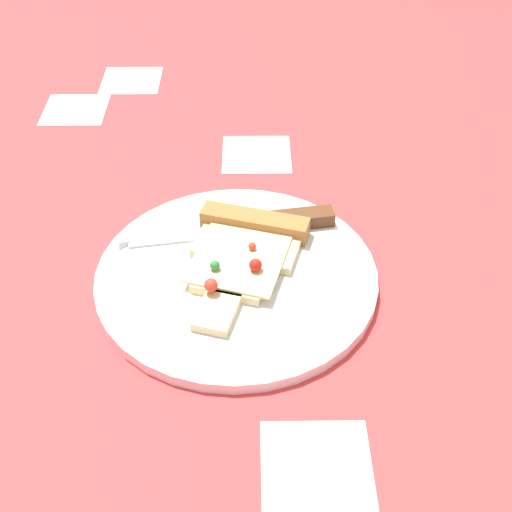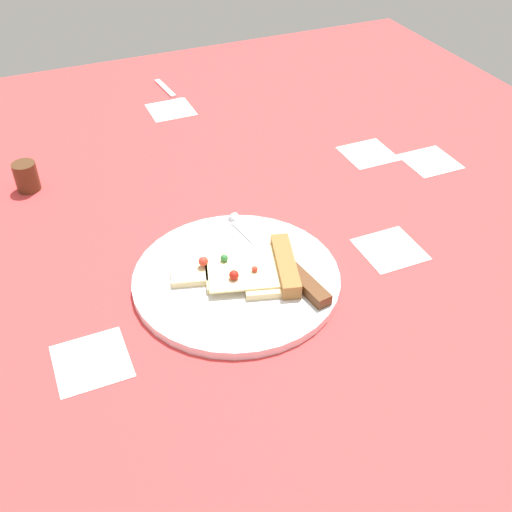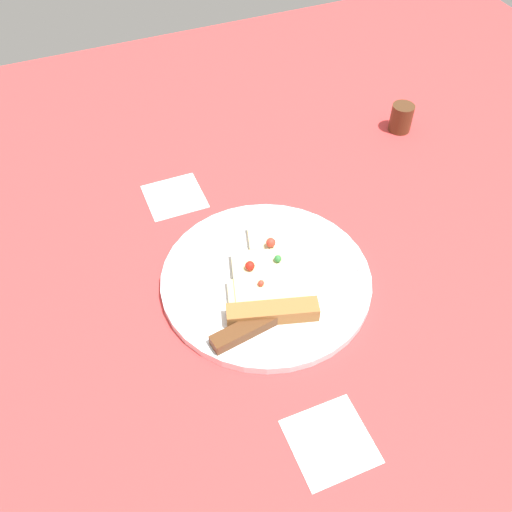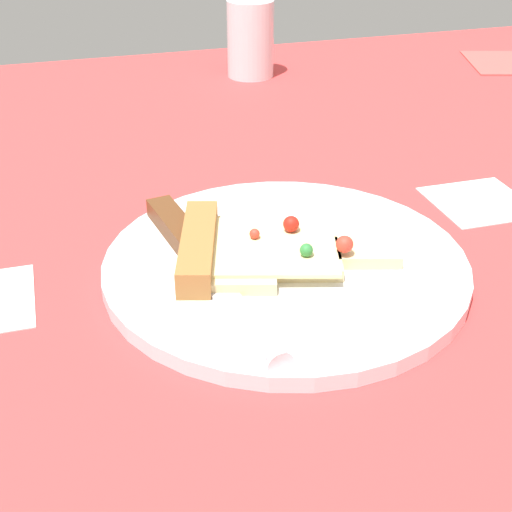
% 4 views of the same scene
% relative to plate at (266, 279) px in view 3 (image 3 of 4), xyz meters
% --- Properties ---
extents(ground_plane, '(1.57, 1.57, 0.03)m').
position_rel_plate_xyz_m(ground_plane, '(-0.10, 0.04, -0.02)').
color(ground_plane, '#D13838').
rests_on(ground_plane, ground).
extents(plate, '(0.29, 0.29, 0.01)m').
position_rel_plate_xyz_m(plate, '(0.00, 0.00, 0.00)').
color(plate, silver).
rests_on(plate, ground_plane).
extents(pizza_slice, '(0.14, 0.19, 0.03)m').
position_rel_plate_xyz_m(pizza_slice, '(0.01, 0.02, 0.01)').
color(pizza_slice, beige).
rests_on(pizza_slice, plate).
extents(knife, '(0.24, 0.06, 0.02)m').
position_rel_plate_xyz_m(knife, '(0.01, 0.07, 0.01)').
color(knife, silver).
rests_on(knife, plate).
extents(pepper_shaker, '(0.04, 0.04, 0.05)m').
position_rel_plate_xyz_m(pepper_shaker, '(-0.37, -0.24, 0.02)').
color(pepper_shaker, '#4C2D19').
rests_on(pepper_shaker, ground_plane).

